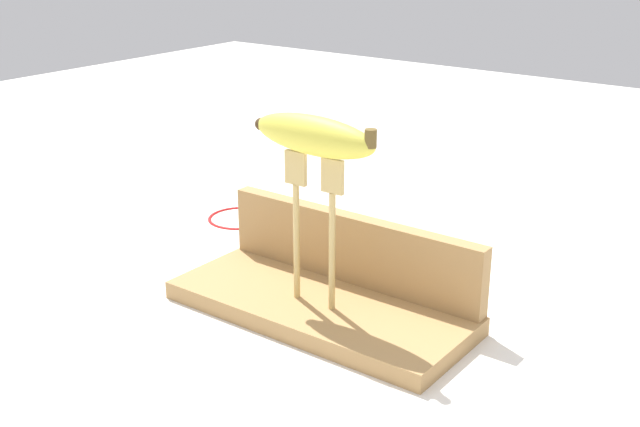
{
  "coord_description": "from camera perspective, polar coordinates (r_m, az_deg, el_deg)",
  "views": [
    {
      "loc": [
        0.48,
        -0.64,
        0.41
      ],
      "look_at": [
        0.0,
        0.0,
        0.12
      ],
      "focal_mm": 45.46,
      "sensor_mm": 36.0,
      "label": 1
    }
  ],
  "objects": [
    {
      "name": "ground_plane",
      "position": [
        0.9,
        -0.0,
        -7.21
      ],
      "size": [
        3.0,
        3.0,
        0.0
      ],
      "primitive_type": "plane",
      "color": "silver"
    },
    {
      "name": "wooden_board",
      "position": [
        0.9,
        -0.0,
        -6.63
      ],
      "size": [
        0.34,
        0.14,
        0.02
      ],
      "primitive_type": "cube",
      "color": "#A87F4C",
      "rests_on": "ground"
    },
    {
      "name": "board_backstop",
      "position": [
        0.92,
        2.3,
        -2.46
      ],
      "size": [
        0.33,
        0.02,
        0.08
      ],
      "primitive_type": "cube",
      "color": "#A87F4C",
      "rests_on": "wooden_board"
    },
    {
      "name": "fork_stand_center",
      "position": [
        0.84,
        -0.43,
        -0.17
      ],
      "size": [
        0.07,
        0.01,
        0.17
      ],
      "color": "tan",
      "rests_on": "wooden_board"
    },
    {
      "name": "banana_raised_center",
      "position": [
        0.82,
        -0.45,
        5.53
      ],
      "size": [
        0.16,
        0.04,
        0.04
      ],
      "color": "#DBD147",
      "rests_on": "fork_stand_center"
    },
    {
      "name": "wire_coil",
      "position": [
        1.19,
        -5.65,
        -0.25
      ],
      "size": [
        0.09,
        0.09,
        0.0
      ],
      "primitive_type": "torus",
      "color": "red",
      "rests_on": "ground"
    }
  ]
}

